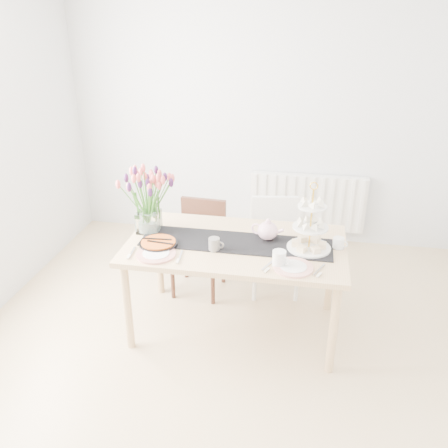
% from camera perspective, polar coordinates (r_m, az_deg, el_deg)
% --- Properties ---
extents(room_shell, '(4.50, 4.50, 4.50)m').
position_cam_1_polar(room_shell, '(2.76, -0.17, 2.70)').
color(room_shell, tan).
rests_on(room_shell, ground).
extents(radiator, '(1.20, 0.08, 0.60)m').
position_cam_1_polar(radiator, '(5.07, 9.98, 2.62)').
color(radiator, white).
rests_on(radiator, room_shell).
extents(dining_table, '(1.60, 0.90, 0.75)m').
position_cam_1_polar(dining_table, '(3.52, 1.43, -3.40)').
color(dining_table, tan).
rests_on(dining_table, ground).
extents(chair_brown, '(0.43, 0.43, 0.81)m').
position_cam_1_polar(chair_brown, '(4.16, -2.84, -1.87)').
color(chair_brown, '#341A13').
rests_on(chair_brown, ground).
extents(chair_white, '(0.47, 0.47, 0.83)m').
position_cam_1_polar(chair_white, '(4.19, 6.11, -1.67)').
color(chair_white, white).
rests_on(chair_white, ground).
extents(table_runner, '(1.40, 0.35, 0.01)m').
position_cam_1_polar(table_runner, '(3.48, 1.44, -2.23)').
color(table_runner, black).
rests_on(table_runner, dining_table).
extents(tulip_vase, '(0.60, 0.60, 0.51)m').
position_cam_1_polar(tulip_vase, '(3.58, -9.30, 3.91)').
color(tulip_vase, silver).
rests_on(tulip_vase, dining_table).
extents(cake_stand, '(0.31, 0.31, 0.46)m').
position_cam_1_polar(cake_stand, '(3.39, 10.30, -1.06)').
color(cake_stand, gold).
rests_on(cake_stand, dining_table).
extents(teapot, '(0.29, 0.25, 0.16)m').
position_cam_1_polar(teapot, '(3.51, 5.27, -0.82)').
color(teapot, white).
rests_on(teapot, dining_table).
extents(cream_jug, '(0.11, 0.11, 0.08)m').
position_cam_1_polar(cream_jug, '(3.49, 13.60, -2.24)').
color(cream_jug, white).
rests_on(cream_jug, dining_table).
extents(tart_tin, '(0.28, 0.28, 0.03)m').
position_cam_1_polar(tart_tin, '(3.47, -7.89, -2.34)').
color(tart_tin, black).
rests_on(tart_tin, dining_table).
extents(mug_grey, '(0.08, 0.08, 0.09)m').
position_cam_1_polar(mug_grey, '(3.36, -1.20, -2.46)').
color(mug_grey, slate).
rests_on(mug_grey, dining_table).
extents(mug_white, '(0.13, 0.13, 0.11)m').
position_cam_1_polar(mug_white, '(3.18, 6.64, -4.15)').
color(mug_white, white).
rests_on(mug_white, dining_table).
extents(plate_left, '(0.31, 0.31, 0.01)m').
position_cam_1_polar(plate_left, '(3.35, -8.18, -3.61)').
color(plate_left, silver).
rests_on(plate_left, dining_table).
extents(plate_right, '(0.35, 0.35, 0.01)m').
position_cam_1_polar(plate_right, '(3.19, 8.32, -5.19)').
color(plate_right, white).
rests_on(plate_right, dining_table).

